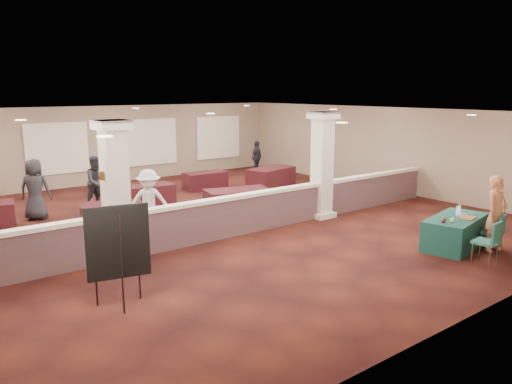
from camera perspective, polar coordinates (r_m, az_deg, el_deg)
ground at (r=14.83m, az=-5.02°, el=-3.46°), size 16.00×16.00×0.00m
wall_back at (r=21.62m, az=-16.70°, el=5.17°), size 16.00×0.04×3.20m
wall_front at (r=8.99m, az=23.63°, el=-3.87°), size 16.00×0.04×3.20m
wall_right at (r=19.93m, az=14.69°, el=4.77°), size 0.04×16.00×3.20m
ceiling at (r=14.33m, az=-5.25°, el=8.98°), size 16.00×16.00×0.02m
partition_wall at (r=13.48m, az=-1.61°, el=-2.46°), size 15.60×0.28×1.10m
column_left at (r=11.59m, az=-15.76°, el=0.18°), size 0.72×0.72×3.20m
column_right at (r=15.20m, az=7.56°, el=3.16°), size 0.72×0.72×3.20m
sconce_left at (r=11.43m, az=-17.15°, el=1.79°), size 0.12×0.12×0.18m
sconce_right at (r=11.63m, az=-14.58°, el=2.10°), size 0.12×0.12×0.18m
near_table at (r=13.36m, az=21.77°, el=-4.28°), size 2.14×1.37×0.76m
conf_chair_main at (r=13.41m, az=25.77°, el=-3.91°), size 0.52×0.52×0.89m
conf_chair_side at (r=12.37m, az=25.19°, el=-4.87°), size 0.53×0.53×0.97m
easel_board at (r=9.15m, az=-15.50°, el=-5.68°), size 1.09×0.64×1.88m
woman at (r=13.32m, az=25.75°, el=-2.24°), size 0.68×0.47×1.85m
far_table_front_left at (r=14.86m, az=-16.15°, el=-2.50°), size 1.86×1.37×0.68m
far_table_front_center at (r=15.60m, az=-2.09°, el=-1.15°), size 2.17×1.44×0.80m
far_table_front_right at (r=19.83m, az=1.74°, el=1.62°), size 2.17×1.43×0.81m
far_table_back_center at (r=17.23m, az=-12.30°, el=-0.35°), size 1.81×1.03×0.70m
far_table_back_right at (r=19.74m, az=-5.83°, el=1.31°), size 1.68×0.90×0.67m
attendee_a at (r=17.33m, az=-17.73°, el=1.13°), size 0.90×0.61×1.71m
attendee_b at (r=13.68m, az=-12.15°, el=-1.16°), size 1.25×0.92×1.77m
attendee_c at (r=23.07m, az=0.07°, el=3.96°), size 1.00×0.78×1.53m
attendee_d at (r=16.27m, az=-23.93°, el=0.26°), size 1.03×0.92×1.85m
laptop_base at (r=13.54m, az=22.54°, el=-2.43°), size 0.39×0.31×0.02m
laptop_screen at (r=13.54m, az=22.10°, el=-1.85°), size 0.34×0.08×0.23m
screen_glow at (r=13.54m, az=22.12°, el=-1.92°), size 0.31×0.07×0.20m
knitting at (r=13.23m, az=23.04°, el=-2.75°), size 0.47×0.39×0.03m
yarn_cream at (r=12.69m, az=21.52°, el=-3.03°), size 0.11×0.11×0.11m
yarn_red at (r=12.60m, az=20.61°, el=-3.09°), size 0.10×0.10×0.10m
yarn_grey at (r=12.86m, az=20.71°, el=-2.80°), size 0.11×0.11×0.11m
scissors at (r=13.81m, az=23.96°, el=-2.29°), size 0.13×0.06×0.01m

